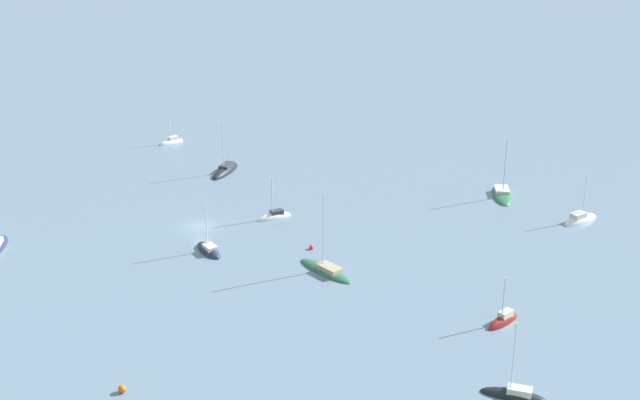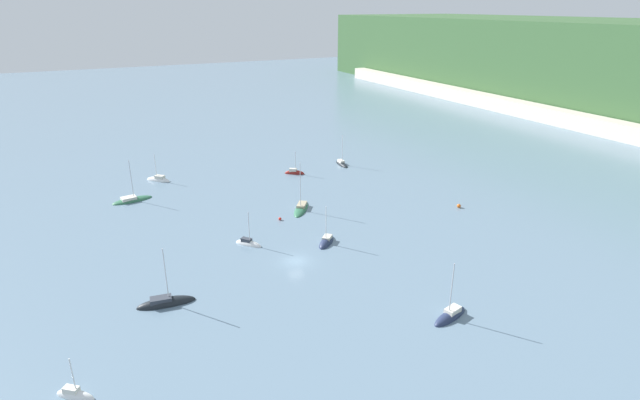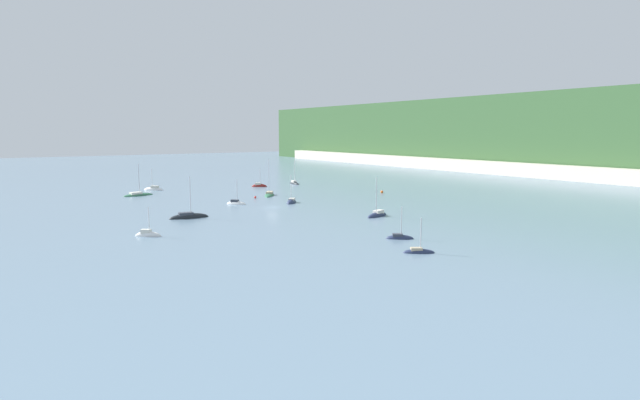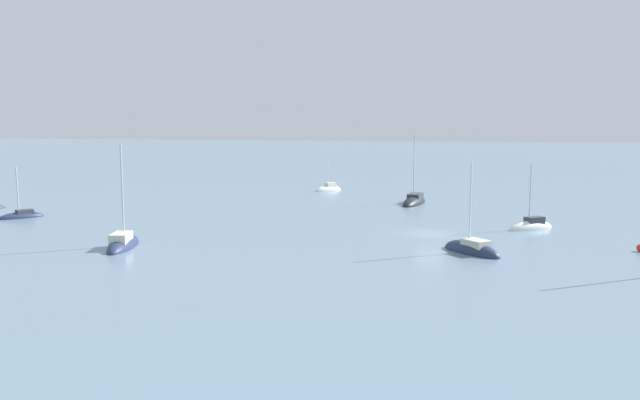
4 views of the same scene
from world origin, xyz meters
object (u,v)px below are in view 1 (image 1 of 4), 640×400
at_px(sailboat_6, 209,251).
at_px(sailboat_10, 502,195).
at_px(sailboat_3, 326,271).
at_px(mooring_buoy_1, 122,389).
at_px(sailboat_9, 503,322).
at_px(sailboat_2, 225,172).
at_px(sailboat_11, 172,143).
at_px(mooring_buoy_0, 311,247).
at_px(sailboat_4, 580,220).
at_px(sailboat_0, 514,396).
at_px(sailboat_5, 274,217).

bearing_deg(sailboat_6, sailboat_10, -97.32).
height_order(sailboat_3, sailboat_6, sailboat_3).
bearing_deg(sailboat_10, mooring_buoy_1, -38.51).
distance_m(sailboat_6, sailboat_10, 46.21).
bearing_deg(sailboat_9, sailboat_2, -96.59).
relative_size(sailboat_3, sailboat_11, 1.84).
bearing_deg(mooring_buoy_0, sailboat_4, -153.72).
relative_size(sailboat_3, sailboat_10, 1.13).
height_order(sailboat_0, sailboat_9, sailboat_0).
xyz_separation_m(sailboat_10, mooring_buoy_0, (23.78, 24.56, 0.20)).
height_order(sailboat_2, sailboat_11, sailboat_2).
bearing_deg(mooring_buoy_1, sailboat_10, -119.65).
height_order(sailboat_5, sailboat_11, sailboat_5).
xyz_separation_m(sailboat_3, sailboat_6, (16.09, -2.40, -0.03)).
distance_m(sailboat_4, sailboat_11, 71.66).
bearing_deg(sailboat_2, sailboat_10, 96.50).
bearing_deg(mooring_buoy_1, mooring_buoy_0, -106.43).
bearing_deg(sailboat_11, sailboat_5, 81.96).
xyz_separation_m(sailboat_4, sailboat_6, (47.58, 20.80, -0.03)).
bearing_deg(sailboat_4, sailboat_3, 170.24).
height_order(sailboat_4, sailboat_11, sailboat_4).
distance_m(sailboat_0, sailboat_10, 52.89).
distance_m(sailboat_10, mooring_buoy_0, 34.19).
distance_m(sailboat_0, mooring_buoy_0, 38.73).
height_order(sailboat_6, sailboat_10, sailboat_10).
xyz_separation_m(sailboat_3, sailboat_9, (-21.78, 8.06, 0.00)).
xyz_separation_m(sailboat_0, sailboat_10, (2.70, -52.83, -0.02)).
distance_m(sailboat_6, mooring_buoy_1, 32.14).
bearing_deg(sailboat_2, sailboat_5, 45.23).
bearing_deg(sailboat_6, mooring_buoy_1, 139.20).
distance_m(sailboat_4, sailboat_6, 51.93).
bearing_deg(sailboat_9, sailboat_6, -70.82).
relative_size(sailboat_9, mooring_buoy_1, 8.23).
bearing_deg(sailboat_0, mooring_buoy_1, 16.97).
xyz_separation_m(sailboat_9, sailboat_10, (1.26, -38.66, -0.02)).
xyz_separation_m(sailboat_4, mooring_buoy_1, (45.27, 52.85, 0.30)).
height_order(sailboat_0, sailboat_3, sailboat_3).
bearing_deg(sailboat_3, sailboat_11, -13.90).
bearing_deg(sailboat_5, sailboat_2, -91.48).
xyz_separation_m(sailboat_2, sailboat_11, (13.85, -12.06, 0.02)).
height_order(sailboat_2, sailboat_3, sailboat_3).
relative_size(sailboat_9, sailboat_11, 1.13).
bearing_deg(sailboat_0, sailboat_5, -42.04).
xyz_separation_m(sailboat_2, mooring_buoy_0, (-20.10, 25.44, 0.21)).
relative_size(sailboat_5, sailboat_6, 0.89).
xyz_separation_m(sailboat_3, mooring_buoy_0, (3.26, -6.04, 0.19)).
relative_size(sailboat_5, mooring_buoy_0, 11.82).
bearing_deg(sailboat_5, sailboat_4, 151.93).
bearing_deg(sailboat_5, sailboat_10, 167.48).
distance_m(sailboat_3, mooring_buoy_0, 6.86).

